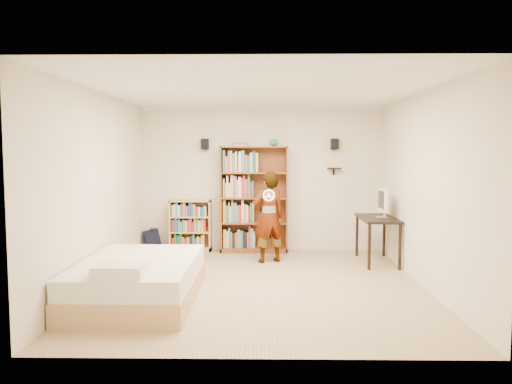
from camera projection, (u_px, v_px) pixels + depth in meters
The scene contains 14 objects.
ground at pixel (261, 285), 6.99m from camera, with size 4.50×5.00×0.01m, color tan.
room_shell at pixel (261, 159), 6.84m from camera, with size 4.52×5.02×2.71m.
crown_molding at pixel (261, 92), 6.77m from camera, with size 4.50×5.00×0.06m.
speaker_left at pixel (205, 144), 9.23m from camera, with size 0.14×0.12×0.20m, color black.
speaker_right at pixel (335, 144), 9.19m from camera, with size 0.14×0.12×0.20m, color black.
wall_shelf at pixel (334, 168), 9.24m from camera, with size 0.25×0.16×0.03m, color black.
tall_bookshelf at pixel (254, 199), 9.22m from camera, with size 1.24×0.36×1.96m, color brown, non-canonical shape.
low_bookshelf at pixel (191, 226), 9.31m from camera, with size 0.77×0.29×0.96m, color tan, non-canonical shape.
computer_desk at pixel (377, 240), 8.36m from camera, with size 0.56×1.13×0.77m, color black, non-canonical shape.
imac at pixel (381, 203), 8.28m from camera, with size 0.10×0.49×0.49m, color white, non-canonical shape.
daybed at pixel (139, 275), 6.25m from camera, with size 1.41×2.17×0.64m, color white, non-canonical shape.
person at pixel (269, 217), 8.36m from camera, with size 0.56×0.37×1.53m, color black.
wii_wheel at pixel (269, 196), 8.05m from camera, with size 0.20×0.20×0.04m, color white.
navy_bag at pixel (152, 240), 9.34m from camera, with size 0.31×0.20×0.42m, color black, non-canonical shape.
Camera 1 is at (0.04, -6.86, 1.87)m, focal length 35.00 mm.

